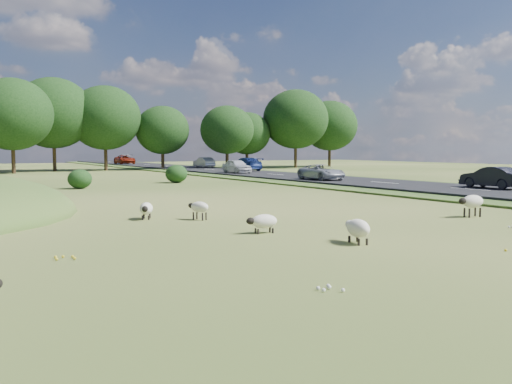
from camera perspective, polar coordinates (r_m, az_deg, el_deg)
ground at (r=38.39m, az=-14.47°, el=-0.01°), size 160.00×160.00×0.00m
road at (r=55.73m, az=3.02°, el=1.57°), size 8.00×150.00×0.25m
treeline at (r=73.06m, az=-22.62°, el=6.96°), size 96.28×14.66×11.70m
shrubs at (r=44.57m, az=-19.81°, el=1.40°), size 23.10×6.16×1.50m
sheep_0 at (r=23.33m, az=-10.94°, el=-1.65°), size 0.86×1.22×0.68m
sheep_1 at (r=22.82m, az=-5.72°, el=-1.51°), size 0.75×1.06×0.74m
sheep_2 at (r=19.12m, az=0.73°, el=-2.95°), size 1.14×0.58×0.64m
sheep_3 at (r=17.33m, az=10.12°, el=-3.57°), size 0.78×1.33×0.74m
sheep_5 at (r=25.23m, az=20.79°, el=-0.91°), size 1.29×0.62×0.93m
car_0 at (r=77.54m, az=-5.22°, el=2.96°), size 1.49×4.27×1.41m
car_2 at (r=98.88m, az=-12.99°, el=3.19°), size 2.49×5.40×1.50m
car_3 at (r=112.82m, az=-13.06°, el=3.32°), size 2.12×5.21×1.51m
car_4 at (r=47.60m, az=6.57°, el=1.99°), size 2.13×4.61×1.28m
car_5 at (r=60.64m, az=-1.95°, el=2.61°), size 1.74×4.32×1.47m
car_6 at (r=66.86m, az=-1.04°, el=2.81°), size 2.15×5.28×1.53m
car_7 at (r=40.33m, az=22.56°, el=1.35°), size 1.49×4.28×1.41m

